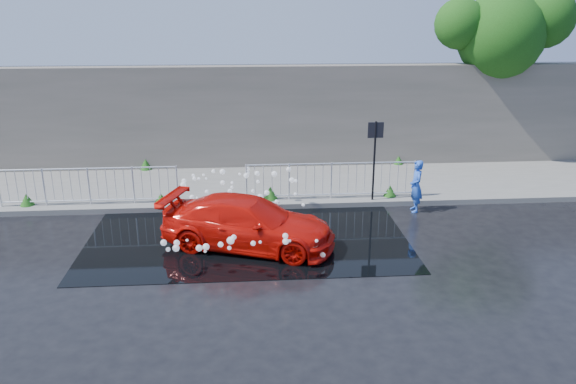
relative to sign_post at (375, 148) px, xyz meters
name	(u,v)px	position (x,y,z in m)	size (l,w,h in m)	color
ground	(227,253)	(-4.20, -3.10, -1.72)	(90.00, 90.00, 0.00)	black
pavement	(231,186)	(-4.20, 1.90, -1.65)	(30.00, 4.00, 0.15)	#60615C
curb	(230,207)	(-4.20, -0.10, -1.64)	(30.00, 0.25, 0.16)	#60615C
retaining_wall	(231,117)	(-4.20, 4.10, 0.18)	(30.00, 0.60, 3.50)	#5A564C
puddle	(248,236)	(-3.70, -2.10, -1.72)	(8.00, 5.00, 0.01)	black
sign_post	(375,148)	(0.00, 0.00, 0.00)	(0.45, 0.06, 2.50)	black
tree	(505,31)	(5.45, 4.31, 3.03)	(4.94, 3.04, 6.26)	#332114
railing_left	(89,185)	(-8.20, 0.25, -0.99)	(5.05, 0.05, 1.10)	silver
railing_right	(331,179)	(-1.20, 0.25, -0.99)	(5.05, 0.05, 1.10)	silver
weeds	(226,183)	(-4.35, 1.42, -1.40)	(12.17, 3.93, 0.39)	#1E4A13
water_spray	(238,204)	(-3.93, -1.65, -1.01)	(3.61, 5.43, 1.05)	white
red_car	(248,223)	(-3.67, -2.76, -1.11)	(1.71, 4.22, 1.22)	red
person	(416,186)	(1.10, -0.63, -0.98)	(0.55, 0.36, 1.50)	blue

